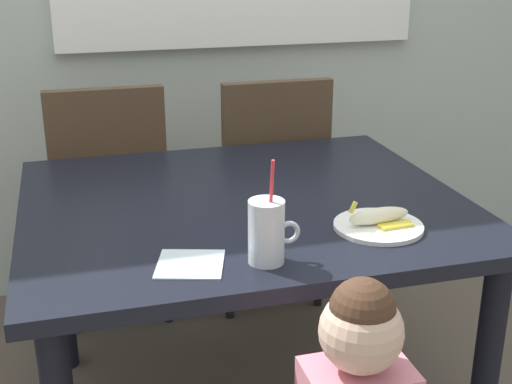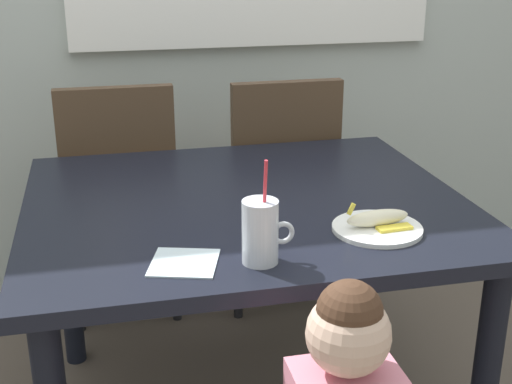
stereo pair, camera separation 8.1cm
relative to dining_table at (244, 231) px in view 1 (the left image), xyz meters
The scene contains 7 objects.
dining_table is the anchor object (origin of this frame).
dining_chair_left 0.84m from the dining_table, 113.62° to the left, with size 0.44×0.44×0.96m.
dining_chair_right 0.79m from the dining_table, 68.32° to the left, with size 0.44×0.44×0.96m.
milk_cup 0.44m from the dining_table, 97.27° to the right, with size 0.13×0.08×0.25m.
snack_plate 0.42m from the dining_table, 46.60° to the right, with size 0.23×0.23×0.01m, color white.
peeled_banana 0.43m from the dining_table, 45.69° to the right, with size 0.17×0.11×0.07m.
paper_napkin 0.45m from the dining_table, 121.05° to the right, with size 0.15×0.15×0.00m, color silver.
Camera 1 is at (-0.46, -1.78, 1.45)m, focal length 48.53 mm.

